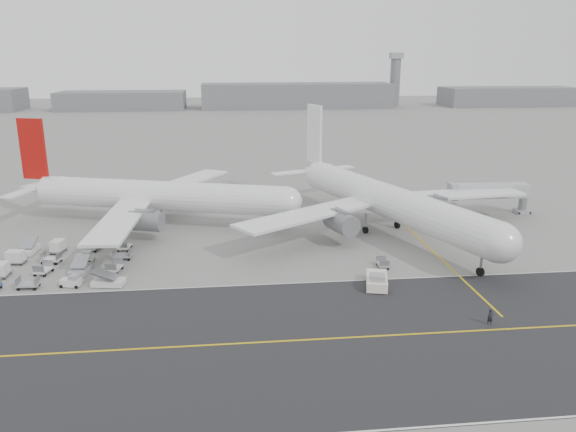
{
  "coord_description": "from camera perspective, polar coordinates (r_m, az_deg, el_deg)",
  "views": [
    {
      "loc": [
        -1.82,
        -72.25,
        29.78
      ],
      "look_at": [
        7.43,
        12.0,
        5.42
      ],
      "focal_mm": 35.0,
      "sensor_mm": 36.0,
      "label": 1
    }
  ],
  "objects": [
    {
      "name": "pushback_tug",
      "position": [
        76.15,
        9.0,
        -6.48
      ],
      "size": [
        3.96,
        7.56,
        2.13
      ],
      "rotation": [
        0.0,
        0.0,
        -0.24
      ],
      "color": "white",
      "rests_on": "ground"
    },
    {
      "name": "airliner_b",
      "position": [
        98.33,
        9.74,
        1.66
      ],
      "size": [
        54.52,
        55.5,
        20.02
      ],
      "rotation": [
        0.0,
        0.0,
        0.35
      ],
      "color": "white",
      "rests_on": "ground"
    },
    {
      "name": "ground",
      "position": [
        78.17,
        -4.48,
        -6.41
      ],
      "size": [
        700.0,
        700.0,
        0.0
      ],
      "primitive_type": "plane",
      "color": "gray",
      "rests_on": "ground"
    },
    {
      "name": "horizon_buildings",
      "position": [
        335.1,
        -0.81,
        10.93
      ],
      "size": [
        520.0,
        28.0,
        28.0
      ],
      "primitive_type": null,
      "color": "slate",
      "rests_on": "ground"
    },
    {
      "name": "taxiway",
      "position": [
        62.27,
        0.83,
        -12.52
      ],
      "size": [
        220.0,
        59.0,
        0.03
      ],
      "color": "#2B2C2E",
      "rests_on": "ground"
    },
    {
      "name": "gse_cluster",
      "position": [
        88.16,
        -21.74,
        -4.9
      ],
      "size": [
        25.81,
        25.09,
        2.1
      ],
      "primitive_type": null,
      "rotation": [
        0.0,
        0.0,
        -0.13
      ],
      "color": "#9D9EA3",
      "rests_on": "ground"
    },
    {
      "name": "airliner_a",
      "position": [
        104.19,
        -13.42,
        2.06
      ],
      "size": [
        52.76,
        51.7,
        18.75
      ],
      "rotation": [
        0.0,
        0.0,
        1.27
      ],
      "color": "white",
      "rests_on": "ground"
    },
    {
      "name": "ground_crew_a",
      "position": [
        69.12,
        19.86,
        -9.63
      ],
      "size": [
        0.72,
        0.48,
        1.92
      ],
      "primitive_type": "imported",
      "rotation": [
        0.0,
        0.0,
        -0.03
      ],
      "color": "black",
      "rests_on": "ground"
    },
    {
      "name": "control_tower",
      "position": [
        352.55,
        10.83,
        13.56
      ],
      "size": [
        7.0,
        7.0,
        31.25
      ],
      "color": "slate",
      "rests_on": "ground"
    },
    {
      "name": "jet_bridge",
      "position": [
        115.12,
        19.81,
        2.28
      ],
      "size": [
        16.29,
        3.51,
        6.14
      ],
      "rotation": [
        0.0,
        0.0,
        -0.03
      ],
      "color": "gray",
      "rests_on": "ground"
    },
    {
      "name": "stray_dolly",
      "position": [
        83.17,
        9.57,
        -5.18
      ],
      "size": [
        1.61,
        2.48,
        1.48
      ],
      "primitive_type": null,
      "rotation": [
        0.0,
        0.0,
        -0.06
      ],
      "color": "silver",
      "rests_on": "ground"
    }
  ]
}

